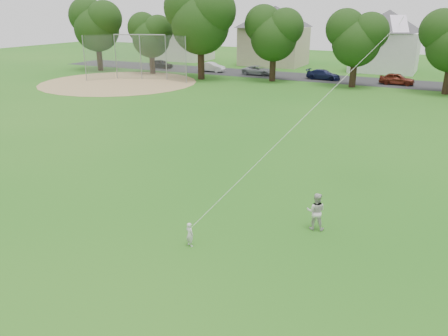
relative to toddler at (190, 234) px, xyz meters
The scene contains 10 objects.
ground 0.95m from the toddler, 160.49° to the left, with size 160.00×160.00×0.00m, color #1D6016.
street 42.29m from the toddler, 91.06° to the left, with size 90.00×7.00×0.01m, color #2D2D30.
dirt_infield 38.95m from the toddler, 133.45° to the left, with size 18.00×18.00×0.02m, color #9E7F51.
toddler is the anchor object (origin of this frame).
older_boy 4.95m from the toddler, 42.20° to the left, with size 0.73×0.57×1.50m, color beige.
kite 6.22m from the toddler, 58.83° to the left, with size 3.15×4.79×12.21m.
baseball_backstop 40.36m from the toddler, 129.71° to the left, with size 11.25×5.19×5.22m.
tree_row 36.48m from the toddler, 89.88° to the left, with size 79.68×8.84×11.70m.
parked_cars 41.28m from the toddler, 89.75° to the left, with size 63.01×2.57×1.29m.
house_row 52.46m from the toddler, 89.77° to the left, with size 76.31×13.00×10.05m.
Camera 1 is at (8.19, -12.10, 8.08)m, focal length 35.00 mm.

